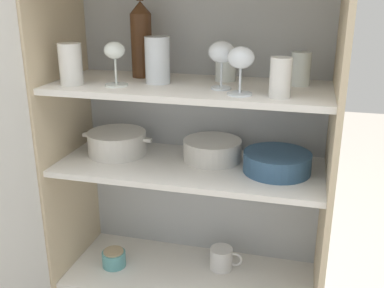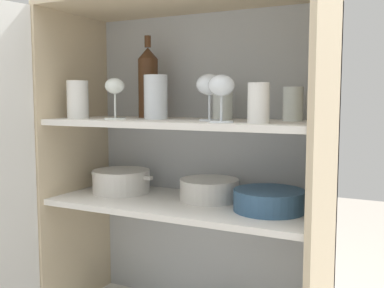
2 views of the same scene
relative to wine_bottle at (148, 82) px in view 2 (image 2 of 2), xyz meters
name	(u,v)px [view 2 (image 2 of 2)]	position (x,y,z in m)	size (l,w,h in m)	color
cupboard_back_panel	(208,204)	(0.19, 0.10, -0.45)	(0.93, 0.02, 1.40)	#B2B7BC
cupboard_side_left	(78,202)	(-0.26, -0.09, -0.45)	(0.02, 0.40, 1.40)	#CCB793
cupboard_side_right	(322,235)	(0.65, -0.09, -0.45)	(0.02, 0.40, 1.40)	#CCB793
cupboard_top_panel	(183,0)	(0.19, -0.09, 0.26)	(0.93, 0.40, 0.02)	#CCB793
shelf_board_middle	(184,205)	(0.19, -0.09, -0.42)	(0.90, 0.37, 0.02)	white
shelf_board_upper	(183,123)	(0.19, -0.09, -0.14)	(0.90, 0.37, 0.02)	white
tumbler_glass_0	(78,100)	(-0.17, -0.19, -0.06)	(0.07, 0.07, 0.13)	white
tumbler_glass_1	(259,103)	(0.49, -0.20, -0.07)	(0.06, 0.06, 0.11)	white
tumbler_glass_2	(293,104)	(0.54, -0.01, -0.08)	(0.06, 0.06, 0.11)	white
tumbler_glass_3	(223,103)	(0.29, 0.00, -0.07)	(0.07, 0.07, 0.11)	white
tumbler_glass_4	(156,97)	(0.09, -0.09, -0.05)	(0.08, 0.08, 0.15)	white
wine_glass_0	(209,86)	(0.31, -0.13, -0.02)	(0.08, 0.08, 0.15)	white
wine_glass_1	(221,88)	(0.37, -0.19, -0.03)	(0.08, 0.08, 0.14)	white
wine_glass_2	(115,90)	(-0.03, -0.17, -0.03)	(0.07, 0.07, 0.14)	white
wine_bottle	(148,82)	(0.00, 0.00, 0.00)	(0.07, 0.07, 0.30)	#4C2D19
plate_stack_white	(209,190)	(0.26, -0.03, -0.37)	(0.20, 0.20, 0.07)	silver
mixing_bowl_large	(269,199)	(0.49, -0.08, -0.37)	(0.22, 0.22, 0.07)	#33567A
casserole_dish	(121,181)	(-0.09, -0.05, -0.36)	(0.26, 0.21, 0.08)	silver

